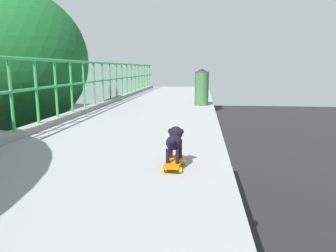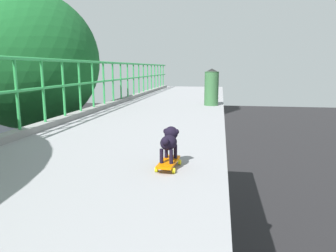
# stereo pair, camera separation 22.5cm
# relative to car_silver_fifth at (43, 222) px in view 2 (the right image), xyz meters

# --- Properties ---
(overpass_deck) EXTENTS (2.98, 28.77, 0.52)m
(overpass_deck) POSITION_rel_car_silver_fifth_xyz_m (6.09, -9.29, 5.40)
(overpass_deck) COLOR gray
(overpass_deck) RESTS_ON bridge_pier
(car_silver_fifth) EXTENTS (1.76, 4.37, 1.34)m
(car_silver_fifth) POSITION_rel_car_silver_fifth_xyz_m (0.00, 0.00, 0.00)
(car_silver_fifth) COLOR #B3B2C1
(car_silver_fifth) RESTS_ON ground
(car_white_sixth) EXTENTS (1.84, 4.40, 1.45)m
(car_white_sixth) POSITION_rel_car_silver_fifth_xyz_m (-3.44, 3.57, 0.04)
(car_white_sixth) COLOR white
(car_white_sixth) RESTS_ON ground
(car_yellow_cab_seventh) EXTENTS (1.89, 4.25, 1.50)m
(car_yellow_cab_seventh) POSITION_rel_car_silver_fifth_xyz_m (-0.11, 6.25, 0.02)
(car_yellow_cab_seventh) COLOR gold
(car_yellow_cab_seventh) RESTS_ON ground
(city_bus) EXTENTS (2.77, 10.71, 3.30)m
(city_bus) POSITION_rel_car_silver_fifth_xyz_m (-3.57, 16.65, 1.22)
(city_bus) COLOR beige
(city_bus) RESTS_ON ground
(roadside_tree_mid) EXTENTS (3.70, 3.70, 9.28)m
(roadside_tree_mid) POSITION_rel_car_silver_fifth_xyz_m (2.44, -3.88, 6.68)
(roadside_tree_mid) COLOR brown
(roadside_tree_mid) RESTS_ON ground
(toy_skateboard) EXTENTS (0.21, 0.43, 0.08)m
(toy_skateboard) POSITION_rel_car_silver_fifth_xyz_m (7.01, -8.70, 5.72)
(toy_skateboard) COLOR orange
(toy_skateboard) RESTS_ON overpass_deck
(small_dog) EXTENTS (0.18, 0.37, 0.32)m
(small_dog) POSITION_rel_car_silver_fifth_xyz_m (7.01, -8.66, 5.93)
(small_dog) COLOR black
(small_dog) RESTS_ON toy_skateboard
(litter_bin) EXTENTS (0.37, 0.37, 0.96)m
(litter_bin) POSITION_rel_car_silver_fifth_xyz_m (7.25, -3.29, 6.15)
(litter_bin) COLOR #346639
(litter_bin) RESTS_ON overpass_deck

